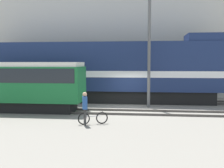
# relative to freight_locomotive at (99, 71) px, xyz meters

# --- Properties ---
(ground_plane) EXTENTS (120.00, 120.00, 0.00)m
(ground_plane) POSITION_rel_freight_locomotive_xyz_m (2.49, -3.31, -2.55)
(ground_plane) COLOR gray
(track_near) EXTENTS (60.00, 1.50, 0.14)m
(track_near) POSITION_rel_freight_locomotive_xyz_m (2.49, -5.09, -2.48)
(track_near) COLOR #47423D
(track_near) RESTS_ON ground
(track_far) EXTENTS (60.00, 1.50, 0.14)m
(track_far) POSITION_rel_freight_locomotive_xyz_m (2.49, 0.00, -2.48)
(track_far) COLOR #47423D
(track_far) RESTS_ON ground
(building_backdrop) EXTENTS (40.26, 6.00, 12.01)m
(building_backdrop) POSITION_rel_freight_locomotive_xyz_m (2.49, 6.67, 3.45)
(building_backdrop) COLOR beige
(building_backdrop) RESTS_ON ground
(freight_locomotive) EXTENTS (20.23, 3.04, 5.47)m
(freight_locomotive) POSITION_rel_freight_locomotive_xyz_m (0.00, 0.00, 0.00)
(freight_locomotive) COLOR black
(freight_locomotive) RESTS_ON ground
(streetcar) EXTENTS (9.18, 2.54, 3.29)m
(streetcar) POSITION_rel_freight_locomotive_xyz_m (-4.91, -5.09, -0.67)
(streetcar) COLOR black
(streetcar) RESTS_ON ground
(bicycle) EXTENTS (1.53, 0.68, 0.70)m
(bicycle) POSITION_rel_freight_locomotive_xyz_m (1.04, -8.56, -2.23)
(bicycle) COLOR black
(bicycle) RESTS_ON ground
(person) EXTENTS (0.33, 0.41, 1.74)m
(person) POSITION_rel_freight_locomotive_xyz_m (0.67, -8.84, -1.49)
(person) COLOR #333333
(person) RESTS_ON ground
(utility_pole_left) EXTENTS (0.22, 0.22, 8.34)m
(utility_pole_left) POSITION_rel_freight_locomotive_xyz_m (4.03, -2.54, 1.62)
(utility_pole_left) COLOR #595959
(utility_pole_left) RESTS_ON ground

